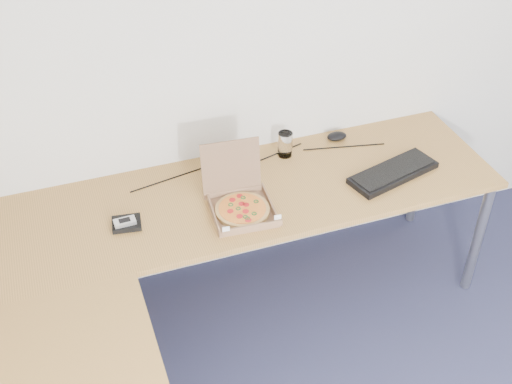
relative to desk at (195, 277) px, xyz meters
name	(u,v)px	position (x,y,z in m)	size (l,w,h in m)	color
desk	(195,277)	(0.00, 0.00, 0.00)	(2.50, 2.20, 0.73)	#A67537
pizza_box	(241,205)	(0.30, 0.31, 0.06)	(0.27, 0.32, 0.28)	#876144
drinking_glass	(285,144)	(0.65, 0.65, 0.09)	(0.07, 0.07, 0.13)	white
keyboard	(393,173)	(1.08, 0.32, 0.04)	(0.46, 0.16, 0.03)	black
mouse	(337,136)	(0.96, 0.69, 0.05)	(0.11, 0.07, 0.04)	black
wallet	(127,223)	(-0.20, 0.38, 0.04)	(0.13, 0.10, 0.02)	black
phone	(125,222)	(-0.21, 0.37, 0.06)	(0.09, 0.05, 0.02)	#B2B5BA
cable_bundle	(255,163)	(0.48, 0.63, 0.03)	(0.64, 0.04, 0.01)	black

